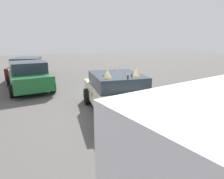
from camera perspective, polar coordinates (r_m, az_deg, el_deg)
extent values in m
plane|color=#514F4C|center=(6.94, 2.31, -6.97)|extent=(60.00, 60.00, 0.00)
cube|color=beige|center=(6.75, 2.36, -2.42)|extent=(4.48, 2.23, 0.61)
cube|color=#1E2833|center=(6.98, 1.40, 2.68)|extent=(2.29, 1.87, 0.46)
cylinder|color=black|center=(6.07, 14.93, -7.47)|extent=(0.66, 0.28, 0.64)
cylinder|color=black|center=(5.39, -2.57, -9.83)|extent=(0.66, 0.28, 0.64)
cylinder|color=black|center=(8.35, 5.46, -0.99)|extent=(0.66, 0.28, 0.64)
cylinder|color=black|center=(7.87, -7.27, -2.01)|extent=(0.66, 0.28, 0.64)
ellipsoid|color=black|center=(6.85, -5.90, -1.48)|extent=(0.14, 0.03, 0.15)
ellipsoid|color=black|center=(5.38, -2.51, -8.53)|extent=(0.16, 0.04, 0.11)
ellipsoid|color=black|center=(7.70, -7.05, -0.78)|extent=(0.14, 0.03, 0.13)
ellipsoid|color=black|center=(6.86, 10.37, -2.56)|extent=(0.17, 0.04, 0.08)
ellipsoid|color=black|center=(5.72, 16.57, -6.01)|extent=(0.12, 0.03, 0.09)
ellipsoid|color=black|center=(5.15, -1.96, -8.13)|extent=(0.11, 0.03, 0.13)
ellipsoid|color=black|center=(5.86, -3.80, -6.11)|extent=(0.19, 0.04, 0.14)
ellipsoid|color=black|center=(7.67, -7.03, -0.54)|extent=(0.11, 0.03, 0.11)
ellipsoid|color=black|center=(8.34, 5.24, 0.40)|extent=(0.11, 0.03, 0.09)
ellipsoid|color=black|center=(7.45, -6.76, -0.67)|extent=(0.14, 0.03, 0.08)
ellipsoid|color=black|center=(8.41, 5.09, -0.06)|extent=(0.18, 0.04, 0.14)
ellipsoid|color=black|center=(5.82, -3.79, -5.34)|extent=(0.19, 0.04, 0.12)
cone|color=tan|center=(5.40, 8.52, -2.94)|extent=(0.08, 0.08, 0.11)
cylinder|color=black|center=(5.27, 2.04, -3.09)|extent=(0.10, 0.10, 0.14)
cylinder|color=tan|center=(5.31, 14.14, -3.51)|extent=(0.06, 0.06, 0.12)
cone|color=orange|center=(5.59, 10.72, -2.59)|extent=(0.10, 0.10, 0.08)
cylinder|color=#51381E|center=(5.21, 11.58, -3.67)|extent=(0.10, 0.10, 0.12)
sphere|color=silver|center=(5.54, 5.81, -2.60)|extent=(0.08, 0.08, 0.08)
cone|color=#51381E|center=(6.53, -2.52, 4.19)|extent=(0.09, 0.09, 0.06)
cone|color=#A87A38|center=(6.65, 4.01, 4.43)|extent=(0.08, 0.08, 0.08)
cone|color=gray|center=(7.02, 3.52, 4.99)|extent=(0.05, 0.05, 0.08)
cone|color=#A87A38|center=(6.16, -1.92, 3.78)|extent=(0.08, 0.08, 0.10)
cylinder|color=#51381E|center=(6.20, 4.67, 3.86)|extent=(0.08, 0.08, 0.12)
cylinder|color=tan|center=(6.29, -1.77, 3.77)|extent=(0.08, 0.08, 0.05)
cylinder|color=silver|center=(6.25, -0.96, 3.83)|extent=(0.06, 0.06, 0.08)
cone|color=orange|center=(7.54, 1.64, 5.57)|extent=(0.07, 0.07, 0.05)
cone|color=black|center=(6.52, 5.84, 4.34)|extent=(0.10, 0.10, 0.11)
cone|color=#D8BC7F|center=(6.54, 7.19, 5.10)|extent=(0.26, 0.26, 0.28)
cone|color=#D8BC7F|center=(6.21, -1.34, 4.71)|extent=(0.26, 0.26, 0.28)
cube|color=#5B1419|center=(14.37, -23.27, 5.54)|extent=(4.55, 2.48, 0.66)
cube|color=#1E2833|center=(14.01, -23.74, 7.61)|extent=(2.23, 1.91, 0.46)
cylinder|color=black|center=(15.90, -25.32, 5.03)|extent=(0.64, 0.33, 0.61)
cylinder|color=black|center=(15.57, -19.03, 5.46)|extent=(0.64, 0.33, 0.61)
cylinder|color=black|center=(13.36, -27.95, 3.17)|extent=(0.64, 0.33, 0.61)
cylinder|color=black|center=(12.96, -20.50, 3.65)|extent=(0.64, 0.33, 0.61)
cube|color=#1E602D|center=(10.96, -23.22, 3.10)|extent=(4.25, 2.28, 0.67)
cube|color=#1E2833|center=(10.69, -23.42, 6.09)|extent=(1.98, 1.83, 0.53)
cylinder|color=black|center=(12.19, -27.97, 2.23)|extent=(0.63, 0.30, 0.61)
cylinder|color=black|center=(12.36, -19.74, 3.23)|extent=(0.63, 0.30, 0.61)
cylinder|color=black|center=(9.73, -27.30, -0.42)|extent=(0.63, 0.30, 0.61)
cylinder|color=black|center=(9.95, -17.07, 0.86)|extent=(0.63, 0.30, 0.61)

